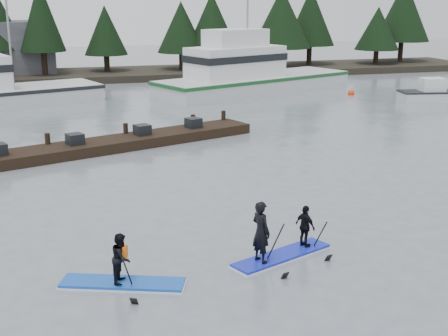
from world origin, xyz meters
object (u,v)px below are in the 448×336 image
object	(u,v)px
paddleboard_solo	(122,268)
fishing_boat_medium	(250,84)
paddleboard_duo	(279,237)
floating_dock	(115,144)

from	to	relation	value
paddleboard_solo	fishing_boat_medium	bearing A→B (deg)	86.75
fishing_boat_medium	paddleboard_solo	world-z (taller)	fishing_boat_medium
paddleboard_solo	paddleboard_duo	distance (m)	4.43
floating_dock	paddleboard_solo	distance (m)	14.94
fishing_boat_medium	floating_dock	world-z (taller)	fishing_boat_medium
floating_dock	paddleboard_duo	xyz separation A→B (m)	(2.94, -14.38, 0.41)
fishing_boat_medium	paddleboard_duo	xyz separation A→B (m)	(-8.97, -29.81, -0.02)
floating_dock	paddleboard_duo	size ratio (longest dim) A/B	4.66
fishing_boat_medium	paddleboard_solo	distance (m)	33.12
floating_dock	paddleboard_duo	bearing A→B (deg)	-98.37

